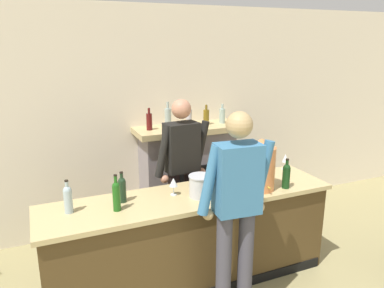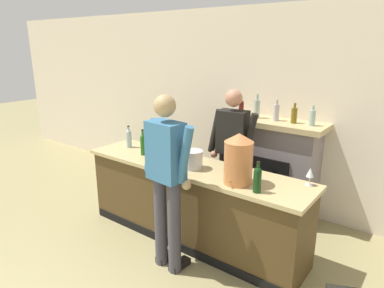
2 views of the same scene
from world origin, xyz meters
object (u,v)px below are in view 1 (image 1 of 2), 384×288
wine_bottle_burgundy_dark (68,198)px  wine_glass_front_left (173,183)px  person_bartender (182,169)px  copper_dispenser (261,164)px  ice_bucket_steel (201,186)px  wine_bottle_port_short (116,195)px  person_customer (236,209)px  wine_bottle_chardonnay_pale (122,188)px  wine_bottle_merlot_tall (286,175)px  wine_glass_by_dispenser (285,159)px  fireplace_stone (188,175)px

wine_bottle_burgundy_dark → wine_glass_front_left: (0.94, 0.00, -0.01)m
person_bartender → copper_dispenser: 0.93m
ice_bucket_steel → wine_bottle_port_short: (-0.78, 0.01, 0.04)m
person_customer → wine_bottle_chardonnay_pale: (-0.77, 0.69, 0.05)m
ice_bucket_steel → wine_glass_front_left: 0.25m
person_bartender → wine_bottle_burgundy_dark: (-1.25, -0.55, 0.10)m
copper_dispenser → wine_bottle_burgundy_dark: bearing=173.7°
copper_dispenser → ice_bucket_steel: size_ratio=2.27×
wine_bottle_merlot_tall → person_customer: bearing=-154.0°
wine_bottle_port_short → wine_bottle_merlot_tall: bearing=-5.4°
wine_glass_front_left → wine_glass_by_dispenser: (1.41, 0.18, 0.00)m
copper_dispenser → fireplace_stone: bearing=99.3°
fireplace_stone → wine_bottle_chardonnay_pale: bearing=-135.2°
wine_bottle_port_short → wine_bottle_burgundy_dark: 0.40m
person_bartender → wine_bottle_burgundy_dark: bearing=-156.1°
wine_bottle_port_short → wine_glass_by_dispenser: 1.99m
wine_glass_front_left → wine_glass_by_dispenser: bearing=7.3°
wine_bottle_chardonnay_pale → wine_glass_front_left: wine_bottle_chardonnay_pale is taller
fireplace_stone → copper_dispenser: 1.42m
fireplace_stone → copper_dispenser: fireplace_stone is taller
wine_glass_by_dispenser → wine_bottle_chardonnay_pale: bearing=-175.6°
wine_bottle_port_short → wine_bottle_merlot_tall: wine_bottle_port_short is taller
wine_bottle_merlot_tall → ice_bucket_steel: bearing=170.3°
person_customer → ice_bucket_steel: size_ratio=8.09×
ice_bucket_steel → wine_bottle_merlot_tall: bearing=-9.7°
wine_bottle_burgundy_dark → wine_bottle_merlot_tall: 2.03m
wine_bottle_port_short → wine_bottle_merlot_tall: size_ratio=1.08×
ice_bucket_steel → wine_glass_front_left: (-0.22, 0.13, 0.02)m
wine_bottle_port_short → wine_bottle_burgundy_dark: wine_bottle_port_short is taller
fireplace_stone → person_bartender: size_ratio=0.93×
person_customer → wine_bottle_burgundy_dark: bearing=152.2°
person_customer → wine_glass_by_dispenser: 1.39m
wine_bottle_burgundy_dark → fireplace_stone: bearing=35.7°
ice_bucket_steel → wine_bottle_burgundy_dark: 1.17m
wine_bottle_chardonnay_pale → wine_bottle_burgundy_dark: bearing=-175.3°
wine_bottle_port_short → wine_glass_by_dispenser: size_ratio=1.79×
wine_bottle_port_short → wine_glass_by_dispenser: (1.97, 0.30, -0.02)m
ice_bucket_steel → wine_bottle_port_short: 0.78m
wine_bottle_burgundy_dark → wine_bottle_merlot_tall: size_ratio=0.98×
wine_bottle_burgundy_dark → wine_glass_by_dispenser: size_ratio=1.61×
fireplace_stone → ice_bucket_steel: 1.35m
wine_bottle_burgundy_dark → wine_bottle_merlot_tall: wine_bottle_merlot_tall is taller
wine_bottle_burgundy_dark → wine_glass_front_left: 0.94m
wine_bottle_merlot_tall → wine_bottle_chardonnay_pale: 1.58m
fireplace_stone → copper_dispenser: (0.21, -1.31, 0.52)m
wine_bottle_burgundy_dark → wine_glass_by_dispenser: 2.35m
wine_bottle_port_short → wine_glass_front_left: bearing=12.1°
wine_bottle_port_short → person_bartender: bearing=37.8°
person_bartender → wine_bottle_chardonnay_pale: size_ratio=6.09×
fireplace_stone → wine_bottle_chardonnay_pale: fireplace_stone is taller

